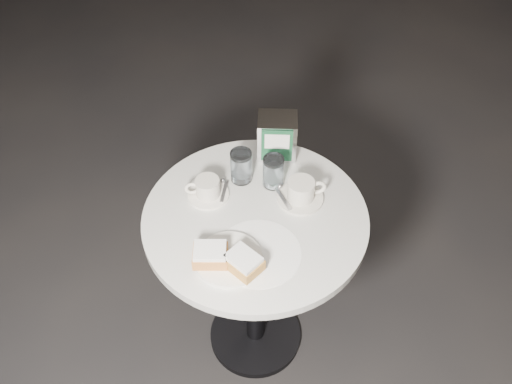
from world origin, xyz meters
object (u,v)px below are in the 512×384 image
object	(u,v)px
beignet_plate	(228,259)
water_glass_left	(241,167)
cafe_table	(255,254)
napkin_dispenser	(277,136)
water_glass_right	(273,172)
coffee_cup_right	(301,192)
coffee_cup_left	(207,189)

from	to	relation	value
beignet_plate	water_glass_left	distance (m)	0.35
cafe_table	napkin_dispenser	bearing A→B (deg)	81.88
water_glass_left	napkin_dispenser	bearing A→B (deg)	52.45
cafe_table	water_glass_right	bearing A→B (deg)	73.65
water_glass_right	coffee_cup_right	bearing A→B (deg)	-32.13
coffee_cup_left	water_glass_right	distance (m)	0.22
beignet_plate	coffee_cup_left	distance (m)	0.28
coffee_cup_right	coffee_cup_left	bearing A→B (deg)	167.40
water_glass_left	coffee_cup_right	bearing A→B (deg)	-19.42
cafe_table	water_glass_right	xyz separation A→B (m)	(0.04, 0.14, 0.25)
beignet_plate	water_glass_left	size ratio (longest dim) A/B	2.05
coffee_cup_right	water_glass_right	world-z (taller)	water_glass_right
water_glass_right	cafe_table	bearing A→B (deg)	-106.35
cafe_table	water_glass_left	size ratio (longest dim) A/B	6.59
coffee_cup_right	beignet_plate	bearing A→B (deg)	-140.90
water_glass_right	napkin_dispenser	size ratio (longest dim) A/B	0.73
coffee_cup_left	coffee_cup_right	world-z (taller)	coffee_cup_right
cafe_table	beignet_plate	xyz separation A→B (m)	(-0.06, -0.19, 0.22)
cafe_table	coffee_cup_left	size ratio (longest dim) A/B	4.73
cafe_table	water_glass_left	bearing A→B (deg)	112.08
coffee_cup_left	water_glass_left	world-z (taller)	water_glass_left
coffee_cup_right	water_glass_right	size ratio (longest dim) A/B	1.65
coffee_cup_right	water_glass_right	xyz separation A→B (m)	(-0.09, 0.06, 0.02)
water_glass_right	napkin_dispenser	distance (m)	0.15
coffee_cup_right	water_glass_left	bearing A→B (deg)	144.74
cafe_table	coffee_cup_right	size ratio (longest dim) A/B	4.13
coffee_cup_right	napkin_dispenser	size ratio (longest dim) A/B	1.20
coffee_cup_left	coffee_cup_right	size ratio (longest dim) A/B	0.87
beignet_plate	napkin_dispenser	size ratio (longest dim) A/B	1.55
cafe_table	water_glass_left	world-z (taller)	water_glass_left
coffee_cup_left	water_glass_left	xyz separation A→B (m)	(0.10, 0.09, 0.03)
cafe_table	beignet_plate	distance (m)	0.30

